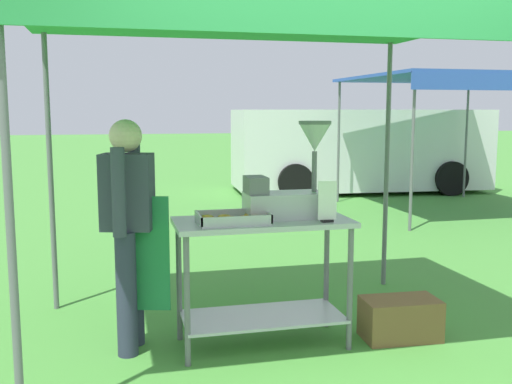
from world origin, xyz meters
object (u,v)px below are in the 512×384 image
object	(u,v)px
donut_cart	(263,257)
supply_crate	(400,319)
stall_canopy	(260,24)
donut_fryer	(290,186)
menu_sign	(327,204)
van_white	(358,149)
neighbour_tent	(448,80)
vendor	(129,223)
donut_tray	(234,220)

from	to	relation	value
donut_cart	supply_crate	distance (m)	1.13
stall_canopy	supply_crate	xyz separation A→B (m)	(1.01, -0.23, -2.10)
stall_canopy	supply_crate	bearing A→B (deg)	-12.68
donut_fryer	menu_sign	world-z (taller)	donut_fryer
donut_fryer	van_white	distance (m)	8.39
menu_sign	donut_fryer	bearing A→B (deg)	130.96
donut_fryer	neighbour_tent	size ratio (longest dim) A/B	0.23
vendor	supply_crate	world-z (taller)	vendor
vendor	supply_crate	xyz separation A→B (m)	(1.92, -0.26, -0.75)
menu_sign	neighbour_tent	xyz separation A→B (m)	(3.91, 4.97, 1.12)
menu_sign	vendor	world-z (taller)	vendor
menu_sign	supply_crate	bearing A→B (deg)	5.48
donut_cart	menu_sign	bearing A→B (deg)	-24.77
donut_cart	menu_sign	xyz separation A→B (m)	(0.41, -0.19, 0.39)
donut_tray	menu_sign	world-z (taller)	menu_sign
stall_canopy	donut_fryer	xyz separation A→B (m)	(0.21, -0.06, -1.12)
menu_sign	vendor	bearing A→B (deg)	166.30
donut_tray	van_white	bearing A→B (deg)	61.11
menu_sign	stall_canopy	bearing A→B (deg)	144.91
donut_cart	vendor	size ratio (longest dim) A/B	0.77
vendor	van_white	bearing A→B (deg)	56.55
donut_tray	supply_crate	size ratio (longest dim) A/B	0.84
stall_canopy	van_white	world-z (taller)	stall_canopy
donut_fryer	supply_crate	bearing A→B (deg)	-12.02
menu_sign	vendor	distance (m)	1.36
supply_crate	vendor	bearing A→B (deg)	172.20
stall_canopy	neighbour_tent	bearing A→B (deg)	47.29
donut_tray	menu_sign	xyz separation A→B (m)	(0.63, -0.11, 0.10)
donut_cart	donut_fryer	size ratio (longest dim) A/B	1.80
donut_fryer	supply_crate	world-z (taller)	donut_fryer
vendor	neighbour_tent	world-z (taller)	neighbour_tent
stall_canopy	donut_fryer	distance (m)	1.14
donut_cart	vendor	world-z (taller)	vendor
vendor	van_white	world-z (taller)	van_white
donut_cart	supply_crate	bearing A→B (deg)	-7.30
donut_tray	neighbour_tent	bearing A→B (deg)	46.90
donut_cart	donut_fryer	bearing A→B (deg)	11.36
donut_tray	supply_crate	bearing A→B (deg)	-2.39
donut_cart	supply_crate	world-z (taller)	donut_cart
van_white	donut_fryer	bearing A→B (deg)	-116.70
donut_tray	neighbour_tent	distance (m)	6.76
stall_canopy	donut_cart	distance (m)	1.61
vendor	van_white	distance (m)	8.87
menu_sign	van_white	size ratio (longest dim) A/B	0.05
supply_crate	van_white	xyz separation A→B (m)	(2.96, 7.66, 0.73)
donut_tray	vendor	world-z (taller)	vendor
donut_fryer	donut_tray	bearing A→B (deg)	-164.49
van_white	neighbour_tent	size ratio (longest dim) A/B	1.78
donut_cart	donut_tray	bearing A→B (deg)	-160.77
vendor	donut_cart	bearing A→B (deg)	-8.35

